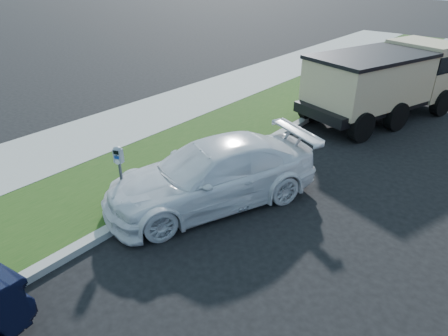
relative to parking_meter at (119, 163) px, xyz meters
The scene contains 5 objects.
ground 3.32m from the parking_meter, ahead, with size 120.00×120.00×0.00m, color black.
streetside 3.70m from the parking_meter, 135.04° to the left, with size 6.12×50.00×0.15m.
parking_meter is the anchor object (origin of this frame).
white_wagon 2.13m from the parking_meter, 50.26° to the left, with size 2.01×4.95×1.44m, color white.
dump_truck 10.00m from the parking_meter, 76.72° to the left, with size 4.04×6.56×2.42m.
Camera 1 is at (3.46, -4.96, 5.04)m, focal length 32.00 mm.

